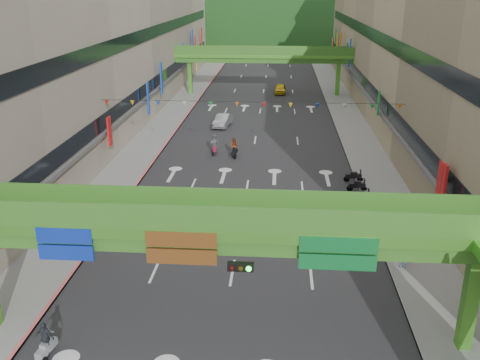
{
  "coord_description": "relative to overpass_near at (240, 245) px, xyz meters",
  "views": [
    {
      "loc": [
        2.42,
        -14.86,
        15.56
      ],
      "look_at": [
        0.0,
        18.0,
        3.5
      ],
      "focal_mm": 40.0,
      "sensor_mm": 36.0,
      "label": 1
    }
  ],
  "objects": [
    {
      "name": "overpass_far",
      "position": [
        -0.93,
        59.62,
        0.2
      ],
      "size": [
        28.0,
        2.2,
        7.1
      ],
      "color": "#4C9E2D",
      "rests_on": "ground"
    },
    {
      "name": "scooter_rider_left",
      "position": [
        -8.43,
        -1.45,
        -4.28
      ],
      "size": [
        0.94,
        1.6,
        1.89
      ],
      "color": "gray",
      "rests_on": "ground"
    },
    {
      "name": "hill_right",
      "position": [
        24.07,
        174.62,
        -5.21
      ],
      "size": [
        208.0,
        176.0,
        128.0
      ],
      "primitive_type": "ellipsoid",
      "color": "#1C4419",
      "rests_on": "ground"
    },
    {
      "name": "scooter_rider_near",
      "position": [
        0.14,
        13.33,
        -4.24
      ],
      "size": [
        0.71,
        1.6,
        2.06
      ],
      "color": "black",
      "rests_on": "ground"
    },
    {
      "name": "scooter_rider_mid",
      "position": [
        -2.64,
        28.43,
        -4.22
      ],
      "size": [
        0.87,
        1.59,
        1.93
      ],
      "color": "black",
      "rests_on": "ground"
    },
    {
      "name": "sidewalk_right",
      "position": [
        10.07,
        44.62,
        -5.13
      ],
      "size": [
        4.0,
        140.0,
        0.15
      ],
      "primitive_type": "cube",
      "color": "gray",
      "rests_on": "ground"
    },
    {
      "name": "overpass_near",
      "position": [
        0.0,
        0.0,
        0.0
      ],
      "size": [
        28.0,
        12.27,
        7.1
      ],
      "color": "#4C9E2D",
      "rests_on": "ground"
    },
    {
      "name": "parked_scooter_row",
      "position": [
        7.87,
        16.84,
        -4.68
      ],
      "size": [
        1.6,
        11.55,
        1.08
      ],
      "color": "black",
      "rests_on": "ground"
    },
    {
      "name": "building_row_left",
      "position": [
        -19.86,
        44.62,
        4.25
      ],
      "size": [
        12.8,
        95.0,
        19.0
      ],
      "color": "#9E937F",
      "rests_on": "ground"
    },
    {
      "name": "pedestrian_red",
      "position": [
        8.87,
        15.08,
        -4.32
      ],
      "size": [
        0.96,
        0.81,
        1.77
      ],
      "primitive_type": "imported",
      "rotation": [
        0.0,
        0.0,
        -0.17
      ],
      "color": "#AC2943",
      "rests_on": "ground"
    },
    {
      "name": "curb_left",
      "position": [
        -10.03,
        44.62,
        -5.12
      ],
      "size": [
        0.2,
        140.0,
        0.18
      ],
      "primitive_type": "cube",
      "color": "#CC5959",
      "rests_on": "ground"
    },
    {
      "name": "building_row_right",
      "position": [
        18.0,
        44.62,
        4.25
      ],
      "size": [
        12.8,
        95.0,
        19.0
      ],
      "color": "gray",
      "rests_on": "ground"
    },
    {
      "name": "bunting_string",
      "position": [
        -0.93,
        24.62,
        0.75
      ],
      "size": [
        26.0,
        0.36,
        0.47
      ],
      "color": "black",
      "rests_on": "ground"
    },
    {
      "name": "car_silver",
      "position": [
        -4.97,
        40.19,
        -4.49
      ],
      "size": [
        2.14,
        4.54,
        1.44
      ],
      "primitive_type": "imported",
      "rotation": [
        0.0,
        0.0,
        -0.15
      ],
      "color": "#9E9DA4",
      "rests_on": "ground"
    },
    {
      "name": "pedestrian_blue",
      "position": [
        8.87,
        7.76,
        -4.26
      ],
      "size": [
        0.93,
        0.65,
        1.88
      ],
      "primitive_type": "imported",
      "rotation": [
        0.0,
        0.0,
        3.04
      ],
      "color": "#394962",
      "rests_on": "ground"
    },
    {
      "name": "pedestrian_dark",
      "position": [
        11.27,
        11.83,
        -4.27
      ],
      "size": [
        1.18,
        0.76,
        1.87
      ],
      "primitive_type": "imported",
      "rotation": [
        0.0,
        0.0,
        -0.3
      ],
      "color": "black",
      "rests_on": "ground"
    },
    {
      "name": "sidewalk_left",
      "position": [
        -11.93,
        44.62,
        -5.13
      ],
      "size": [
        4.0,
        140.0,
        0.15
      ],
      "primitive_type": "cube",
      "color": "gray",
      "rests_on": "ground"
    },
    {
      "name": "car_yellow",
      "position": [
        1.64,
        60.93,
        -4.49
      ],
      "size": [
        1.73,
        4.22,
        1.43
      ],
      "primitive_type": "imported",
      "rotation": [
        0.0,
        0.0,
        -0.01
      ],
      "color": "gold",
      "rests_on": "ground"
    },
    {
      "name": "hill_left",
      "position": [
        -15.93,
        154.62,
        -5.21
      ],
      "size": [
        168.0,
        140.0,
        112.0
      ],
      "primitive_type": "ellipsoid",
      "color": "#1C4419",
      "rests_on": "ground"
    },
    {
      "name": "scooter_rider_far",
      "position": [
        -4.66,
        29.3,
        -4.21
      ],
      "size": [
        0.86,
        1.6,
        1.98
      ],
      "color": "maroon",
      "rests_on": "ground"
    },
    {
      "name": "curb_right",
      "position": [
        8.17,
        44.62,
        -5.12
      ],
      "size": [
        0.2,
        140.0,
        0.18
      ],
      "primitive_type": "cube",
      "color": "gray",
      "rests_on": "ground"
    },
    {
      "name": "road_slab",
      "position": [
        -0.93,
        44.62,
        -5.2
      ],
      "size": [
        18.0,
        140.0,
        0.02
      ],
      "primitive_type": "cube",
      "color": "#28282B",
      "rests_on": "ground"
    }
  ]
}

